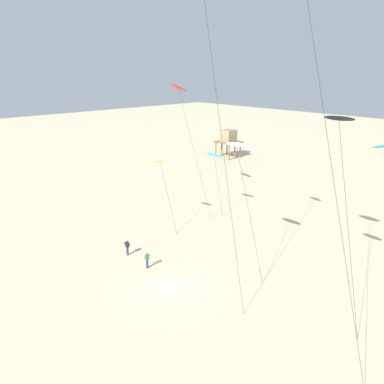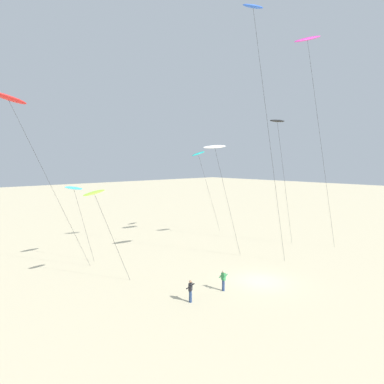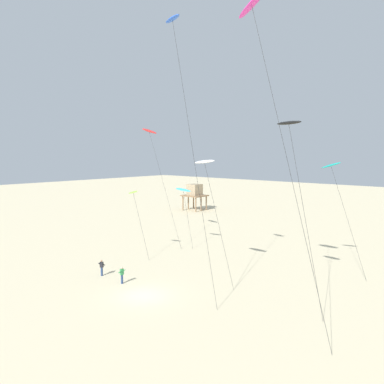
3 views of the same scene
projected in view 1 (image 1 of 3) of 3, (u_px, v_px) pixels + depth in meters
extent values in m
plane|color=beige|center=(168.00, 288.00, 32.85)|extent=(260.00, 260.00, 0.00)
cylinder|color=#262626|center=(336.00, 194.00, 21.15)|extent=(6.76, 0.63, 22.81)
ellipsoid|color=#33BFE0|center=(214.00, 155.00, 47.21)|extent=(2.24, 1.17, 0.69)
cylinder|color=#262626|center=(219.00, 187.00, 47.72)|extent=(1.89, 0.19, 7.63)
ellipsoid|color=teal|center=(384.00, 146.00, 34.24)|extent=(2.22, 0.81, 0.92)
ellipsoid|color=black|center=(339.00, 118.00, 24.53)|extent=(2.39, 1.11, 0.37)
cylinder|color=#262626|center=(349.00, 234.00, 25.61)|extent=(3.42, 0.33, 14.87)
ellipsoid|color=#8CD833|center=(160.00, 162.00, 43.52)|extent=(1.85, 0.60, 0.65)
cylinder|color=#262626|center=(168.00, 198.00, 43.61)|extent=(3.07, 0.30, 7.80)
cylinder|color=#262626|center=(224.00, 157.00, 27.69)|extent=(5.37, 0.50, 23.83)
ellipsoid|color=red|center=(178.00, 87.00, 48.26)|extent=(2.96, 1.04, 1.18)
cylinder|color=#262626|center=(195.00, 153.00, 48.24)|extent=(6.65, 0.62, 15.53)
ellipsoid|color=white|center=(237.00, 144.00, 32.70)|extent=(2.89, 1.17, 0.66)
cylinder|color=#262626|center=(250.00, 215.00, 33.11)|extent=(3.87, 0.37, 11.70)
cylinder|color=navy|center=(128.00, 251.00, 38.46)|extent=(0.22, 0.22, 0.88)
cube|color=black|center=(127.00, 245.00, 38.23)|extent=(0.39, 0.33, 0.58)
sphere|color=#9E7051|center=(127.00, 241.00, 38.11)|extent=(0.20, 0.20, 0.20)
cylinder|color=black|center=(125.00, 244.00, 38.29)|extent=(0.30, 0.49, 0.39)
cylinder|color=black|center=(129.00, 244.00, 38.14)|extent=(0.30, 0.49, 0.39)
cylinder|color=navy|center=(147.00, 264.00, 35.97)|extent=(0.22, 0.22, 0.88)
cube|color=#338C4C|center=(147.00, 257.00, 35.74)|extent=(0.22, 0.35, 0.58)
sphere|color=beige|center=(147.00, 253.00, 35.62)|extent=(0.20, 0.20, 0.20)
cylinder|color=#338C4C|center=(145.00, 257.00, 35.59)|extent=(0.51, 0.12, 0.39)
cylinder|color=#338C4C|center=(149.00, 256.00, 35.86)|extent=(0.51, 0.12, 0.39)
cylinder|color=#846647|center=(216.00, 150.00, 80.22)|extent=(0.28, 0.28, 3.12)
cylinder|color=#846647|center=(229.00, 152.00, 77.64)|extent=(0.28, 0.28, 3.12)
cylinder|color=#846647|center=(227.00, 147.00, 82.51)|extent=(0.28, 0.28, 3.12)
cylinder|color=#846647|center=(240.00, 150.00, 79.94)|extent=(0.28, 0.28, 3.12)
cylinder|color=#846647|center=(221.00, 149.00, 81.36)|extent=(0.28, 0.28, 3.12)
cylinder|color=#846647|center=(235.00, 151.00, 78.79)|extent=(0.28, 0.28, 3.12)
cube|color=#846647|center=(228.00, 142.00, 79.55)|extent=(4.65, 4.41, 0.24)
cube|color=#9E896B|center=(228.00, 136.00, 79.14)|extent=(2.56, 2.65, 2.40)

